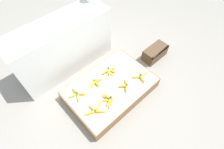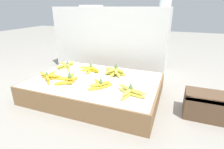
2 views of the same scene
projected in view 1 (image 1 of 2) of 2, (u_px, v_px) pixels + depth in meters
ground_plane at (111, 92)px, 2.41m from camera, size 10.00×10.00×0.00m
display_platform at (111, 89)px, 2.34m from camera, size 1.13×0.76×0.17m
back_vendor_table at (63, 47)px, 2.39m from camera, size 1.39×0.43×0.77m
wooden_crate at (155, 53)px, 2.73m from camera, size 0.40×0.20×0.19m
banana_bunch_front_left at (95, 110)px, 2.04m from camera, size 0.26×0.23×0.08m
banana_bunch_front_midleft at (109, 99)px, 2.12m from camera, size 0.16×0.22×0.11m
banana_bunch_front_midright at (125, 86)px, 2.24m from camera, size 0.17×0.18×0.10m
banana_bunch_front_right at (141, 76)px, 2.32m from camera, size 0.25×0.20×0.10m
banana_bunch_middle_left at (77, 95)px, 2.16m from camera, size 0.21×0.24×0.09m
banana_bunch_middle_midleft at (96, 82)px, 2.27m from camera, size 0.23×0.17×0.09m
banana_bunch_middle_midright at (109, 71)px, 2.38m from camera, size 0.24×0.16×0.11m
foam_tray_white at (35, 33)px, 1.96m from camera, size 0.25×0.16×0.02m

